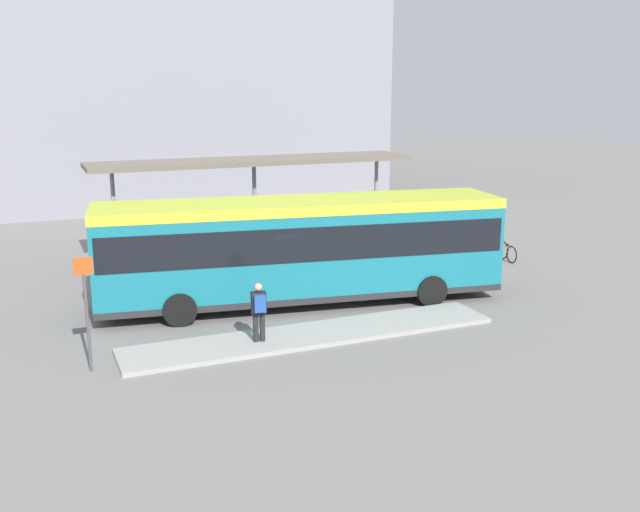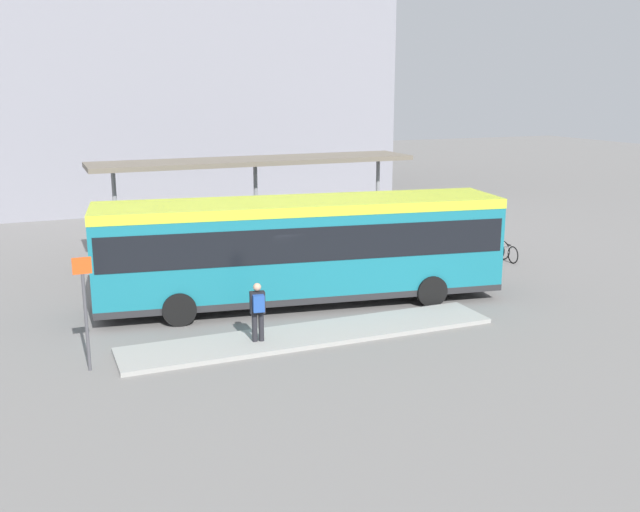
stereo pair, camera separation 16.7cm
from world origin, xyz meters
The scene contains 11 objects.
ground_plane centered at (0.00, 0.00, 0.00)m, with size 120.00×120.00×0.00m, color slate.
curb_island centered at (-0.84, -2.98, 0.06)m, with size 10.42×1.80×0.12m.
city_bus centered at (0.01, 0.00, 1.91)m, with size 12.67×4.39×3.28m.
pedestrian_waiting centered at (-2.41, -3.08, 1.03)m, with size 0.41×0.44×1.58m.
bicycle_white centered at (9.42, 2.20, 0.35)m, with size 0.48×1.59×0.69m.
bicycle_black centered at (9.35, 2.93, 0.39)m, with size 0.48×1.79×0.77m.
bicycle_blue centered at (9.69, 3.67, 0.34)m, with size 0.48×1.56×0.68m.
bicycle_yellow centered at (9.32, 4.41, 0.38)m, with size 0.48×1.76×0.76m.
station_shelter centered at (0.66, 6.76, 3.72)m, with size 12.73×2.51×3.91m.
platform_sign centered at (-6.67, -3.11, 1.56)m, with size 0.44×0.08×2.80m.
station_building centered at (-0.74, 25.81, 9.54)m, with size 27.34×15.26×19.08m.
Camera 2 is at (-7.70, -20.06, 6.67)m, focal length 40.00 mm.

